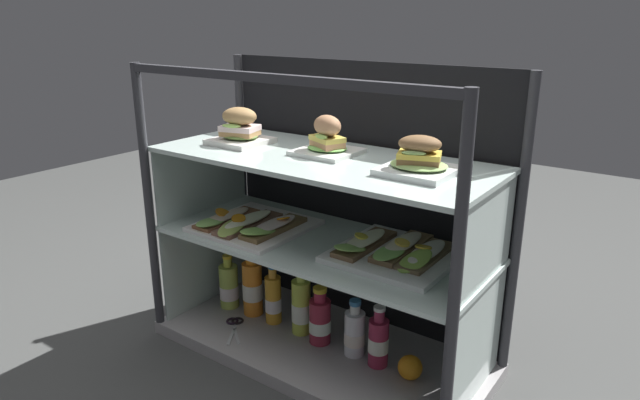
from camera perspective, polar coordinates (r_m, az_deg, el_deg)
ground_plane at (r=1.97m, az=0.00°, el=-15.42°), size 6.00×6.00×0.02m
case_base_deck at (r=1.95m, az=0.00°, el=-14.63°), size 1.10×0.48×0.04m
case_frame at (r=1.85m, az=2.60°, el=0.21°), size 1.10×0.48×0.94m
riser_lower_tier at (r=1.85m, az=0.00°, el=-9.57°), size 1.05×0.42×0.34m
shelf_lower_glass at (r=1.77m, az=0.00°, el=-4.43°), size 1.06×0.44×0.01m
riser_upper_tier at (r=1.73m, az=0.00°, el=-0.23°), size 1.05×0.42×0.26m
shelf_upper_glass at (r=1.69m, az=0.00°, el=4.18°), size 1.06×0.44×0.01m
plated_roll_sandwich_center at (r=1.87m, az=-8.11°, el=7.08°), size 0.17×0.17×0.12m
plated_roll_sandwich_far_right at (r=1.71m, az=0.78°, el=6.07°), size 0.18×0.18×0.12m
plated_roll_sandwich_mid_right at (r=1.51m, az=9.96°, el=3.92°), size 0.19×0.19×0.10m
open_sandwich_tray_near_left_corner at (r=1.88m, az=-7.03°, el=-2.43°), size 0.34×0.35×0.06m
open_sandwich_tray_left_of_center at (r=1.66m, az=7.59°, el=-5.15°), size 0.34×0.33×0.06m
juice_bottle_near_post at (r=2.14m, az=-9.10°, el=-8.56°), size 0.07×0.07×0.21m
juice_bottle_back_right at (r=2.07m, az=-6.83°, el=-8.73°), size 0.07×0.07×0.24m
juice_bottle_tucked_behind at (r=2.01m, az=-4.75°, el=-9.96°), size 0.06×0.06×0.22m
juice_bottle_front_fourth at (r=1.94m, az=-1.91°, el=-10.71°), size 0.07×0.07×0.25m
juice_bottle_back_left at (r=1.89m, az=0.08°, el=-12.09°), size 0.07×0.07×0.20m
juice_bottle_front_right_end at (r=1.84m, az=3.52°, el=-13.25°), size 0.07×0.07×0.19m
juice_bottle_back_center at (r=1.79m, az=5.86°, el=-14.07°), size 0.06×0.06×0.20m
orange_fruit_beside_bottles at (r=1.77m, az=9.09°, el=-16.36°), size 0.07×0.07×0.07m
kitchen_scissors at (r=2.05m, az=-8.61°, el=-12.28°), size 0.15×0.16×0.01m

